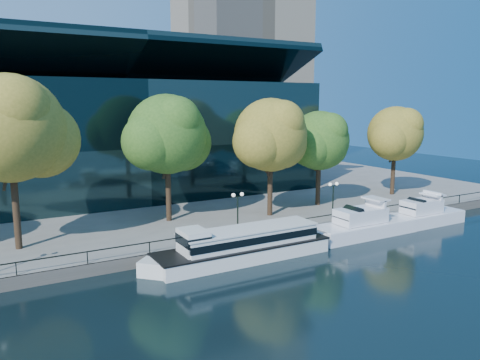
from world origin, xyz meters
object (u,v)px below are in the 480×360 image
lamp_1 (238,204)px  tree_2 (169,136)px  tour_boat (239,244)px  tree_3 (272,137)px  cruiser_near (361,225)px  tree_1 (12,131)px  tree_5 (396,135)px  lamp_2 (333,192)px  cruiser_far (421,215)px  tree_4 (321,142)px

lamp_1 → tree_2: bearing=113.4°
tour_boat → tree_3: (9.05, 8.81, 8.30)m
cruiser_near → tree_1: 33.14m
tree_5 → tree_2: bearing=177.4°
tree_1 → lamp_2: 31.06m
cruiser_far → tree_3: (-13.94, 8.65, 8.53)m
cruiser_near → tree_4: size_ratio=1.14×
tree_1 → lamp_2: bearing=-10.4°
cruiser_near → cruiser_far: size_ratio=1.17×
cruiser_near → lamp_2: lamp_2 is taller
tour_boat → lamp_1: 5.08m
tree_1 → lamp_1: 20.25m
tree_3 → tree_4: tree_3 is taller
lamp_2 → cruiser_far: bearing=-21.6°
tour_boat → tree_1: (-16.16, 9.35, 9.66)m
cruiser_near → tree_4: tree_4 is taller
cruiser_near → lamp_2: size_ratio=3.23×
tree_5 → lamp_2: size_ratio=2.94×
tree_1 → tree_4: tree_1 is taller
cruiser_far → lamp_2: bearing=158.4°
lamp_1 → tree_1: bearing=163.3°
tree_1 → lamp_1: size_ratio=3.65×
tree_2 → tree_4: (18.57, -1.66, -1.26)m
tree_3 → cruiser_far: bearing=-31.8°
tour_boat → lamp_1: lamp_1 is taller
tour_boat → tree_3: tree_3 is taller
tree_5 → tree_3: bearing=-175.1°
cruiser_near → cruiser_far: 8.86m
tree_4 → tree_1: bearing=-178.2°
tree_4 → lamp_2: bearing=-117.9°
cruiser_near → tree_5: 20.59m
tour_boat → tree_2: size_ratio=1.31×
tree_2 → tree_1: bearing=-169.5°
tree_1 → tree_5: 46.27m
cruiser_near → tree_1: bearing=163.2°
cruiser_far → tree_4: size_ratio=0.98×
tree_4 → lamp_2: (-3.45, -6.52, -4.69)m
tree_4 → lamp_1: (-15.03, -6.52, -4.69)m
lamp_2 → tree_2: bearing=151.6°
tree_1 → tree_3: (25.21, -0.54, -1.37)m
tree_5 → lamp_1: tree_5 is taller
tree_3 → cruiser_near: bearing=-59.4°
tour_boat → cruiser_far: bearing=0.4°
tree_1 → tree_2: (14.63, 2.70, -1.12)m
tree_4 → tour_boat: bearing=-148.6°
cruiser_near → tree_1: (-30.28, 9.14, 9.88)m
tree_3 → tree_5: size_ratio=1.08×
tree_1 → tree_3: size_ratio=1.15×
tree_2 → tree_5: tree_2 is taller
tree_5 → tree_4: bearing=-179.1°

